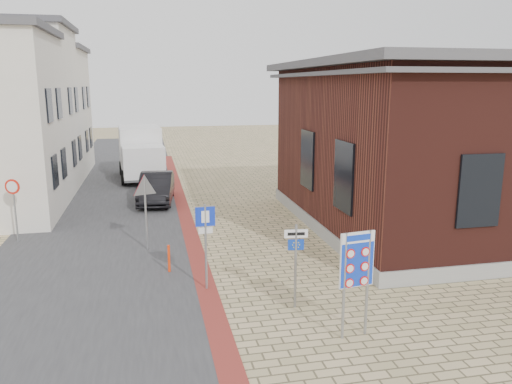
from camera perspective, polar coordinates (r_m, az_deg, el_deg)
name	(u,v)px	position (r m, az deg, el deg)	size (l,w,h in m)	color
ground	(291,313)	(13.50, 4.03, -13.58)	(120.00, 120.00, 0.00)	tan
road_strip	(112,198)	(27.37, -16.12, -0.62)	(7.00, 60.00, 0.02)	#38383A
curb_strip	(186,218)	(22.48, -8.01, -2.99)	(0.60, 40.00, 0.02)	maroon
brick_building	(453,142)	(22.55, 21.56, 5.31)	(13.00, 13.00, 6.80)	gray
townhouse_mid	(6,109)	(30.63, -26.68, 8.52)	(7.40, 6.40, 9.10)	white
townhouse_far	(31,110)	(36.49, -24.32, 8.49)	(7.40, 6.40, 8.30)	white
bike_rack	(353,266)	(16.15, 11.01, -8.33)	(0.08, 1.80, 0.60)	slate
sedan	(156,188)	(25.66, -11.32, 0.48)	(1.58, 4.53, 1.49)	black
box_truck	(141,152)	(32.29, -13.02, 4.44)	(2.99, 6.33, 3.22)	slate
border_sign	(357,262)	(11.84, 11.45, -7.88)	(0.88, 0.18, 2.58)	gray
essen_sign	(296,253)	(13.23, 4.56, -7.01)	(0.62, 0.10, 2.31)	gray
parking_sign	(206,232)	(14.34, -5.79, -4.56)	(0.56, 0.07, 2.55)	gray
yield_sign	(145,194)	(18.06, -12.58, -0.17)	(0.92, 0.40, 2.71)	gray
speed_sign	(14,200)	(20.74, -25.93, -0.82)	(0.56, 0.19, 2.43)	gray
bollard	(169,259)	(16.20, -9.91, -7.51)	(0.08, 0.08, 0.90)	#F8390D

